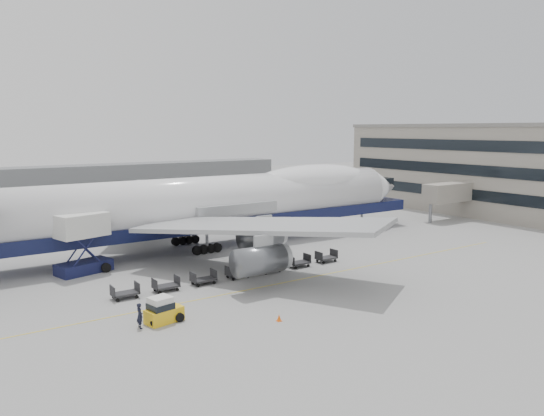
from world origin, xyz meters
TOP-DOWN VIEW (x-y plane):
  - ground at (0.00, 0.00)m, footprint 260.00×260.00m
  - apron_line at (0.00, -6.00)m, footprint 60.00×0.15m
  - terminal at (51.92, 0.04)m, footprint 24.20×70.40m
  - hangar at (-10.00, 70.00)m, footprint 110.00×8.00m
  - airliner at (0.64, 12.00)m, footprint 67.00×55.30m
  - catering_truck at (-17.45, 8.52)m, footprint 5.88×4.67m
  - baggage_tug at (-16.31, -9.37)m, footprint 3.02×1.99m
  - ground_worker at (-18.19, -9.54)m, footprint 0.47×0.71m
  - traffic_cone at (-8.80, -14.19)m, footprint 0.38×0.38m
  - dolly_0 at (-16.77, -2.09)m, footprint 2.30×1.35m
  - dolly_1 at (-12.95, -2.09)m, footprint 2.30×1.35m
  - dolly_2 at (-9.14, -2.09)m, footprint 2.30×1.35m
  - dolly_3 at (-5.33, -2.09)m, footprint 2.30×1.35m
  - dolly_4 at (-1.51, -2.09)m, footprint 2.30×1.35m
  - dolly_5 at (2.30, -2.09)m, footprint 2.30×1.35m
  - dolly_6 at (6.11, -2.09)m, footprint 2.30×1.35m

SIDE VIEW (x-z plane):
  - ground at x=0.00m, z-range 0.00..0.00m
  - apron_line at x=0.00m, z-range 0.00..0.01m
  - traffic_cone at x=-8.80m, z-range -0.01..0.55m
  - dolly_0 at x=-16.77m, z-range -0.12..1.18m
  - dolly_1 at x=-12.95m, z-range -0.12..1.18m
  - dolly_2 at x=-9.14m, z-range -0.12..1.18m
  - dolly_3 at x=-5.33m, z-range -0.12..1.18m
  - dolly_4 at x=-1.51m, z-range -0.12..1.18m
  - dolly_5 at x=2.30m, z-range -0.12..1.18m
  - dolly_6 at x=6.11m, z-range -0.12..1.18m
  - baggage_tug at x=-16.31m, z-range -0.11..1.93m
  - ground_worker at x=-18.19m, z-range 0.00..1.93m
  - catering_truck at x=-17.45m, z-range 0.36..6.55m
  - hangar at x=-10.00m, z-range 0.00..7.00m
  - airliner at x=0.64m, z-range -4.37..15.61m
  - terminal at x=51.92m, z-range -0.01..15.59m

